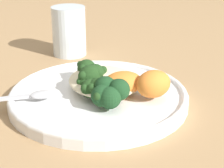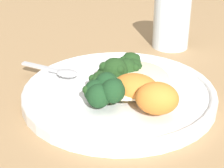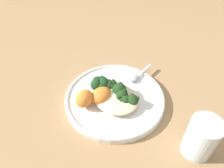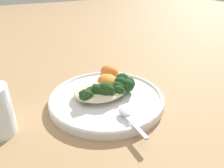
{
  "view_description": "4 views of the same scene",
  "coord_description": "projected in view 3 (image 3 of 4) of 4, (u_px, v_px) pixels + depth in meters",
  "views": [
    {
      "loc": [
        0.54,
        -0.14,
        0.28
      ],
      "look_at": [
        0.02,
        0.02,
        0.04
      ],
      "focal_mm": 60.0,
      "sensor_mm": 36.0,
      "label": 1
    },
    {
      "loc": [
        0.46,
        0.21,
        0.28
      ],
      "look_at": [
        0.02,
        -0.0,
        0.03
      ],
      "focal_mm": 60.0,
      "sensor_mm": 36.0,
      "label": 2
    },
    {
      "loc": [
        -0.26,
        0.34,
        0.5
      ],
      "look_at": [
        0.01,
        -0.0,
        0.06
      ],
      "focal_mm": 35.0,
      "sensor_mm": 36.0,
      "label": 3
    },
    {
      "loc": [
        -0.22,
        -0.43,
        0.31
      ],
      "look_at": [
        0.01,
        -0.02,
        0.06
      ],
      "focal_mm": 35.0,
      "sensor_mm": 36.0,
      "label": 4
    }
  ],
  "objects": [
    {
      "name": "water_glass",
      "position": [
        202.0,
        137.0,
        0.51
      ],
      "size": [
        0.07,
        0.07,
        0.11
      ],
      "primitive_type": "cylinder",
      "color": "silver",
      "rests_on": "ground_plane"
    },
    {
      "name": "broccoli_stalk_0",
      "position": [
        126.0,
        100.0,
        0.61
      ],
      "size": [
        0.11,
        0.08,
        0.03
      ],
      "rotation": [
        0.0,
        0.0,
        3.75
      ],
      "color": "#ADC675",
      "rests_on": "plate"
    },
    {
      "name": "broccoli_stalk_3",
      "position": [
        118.0,
        91.0,
        0.63
      ],
      "size": [
        0.05,
        0.09,
        0.04
      ],
      "rotation": [
        0.0,
        0.0,
        4.46
      ],
      "color": "#ADC675",
      "rests_on": "plate"
    },
    {
      "name": "broccoli_stalk_7",
      "position": [
        103.0,
        86.0,
        0.65
      ],
      "size": [
        0.09,
        0.08,
        0.03
      ],
      "rotation": [
        0.0,
        0.0,
        5.55
      ],
      "color": "#ADC675",
      "rests_on": "plate"
    },
    {
      "name": "spoon",
      "position": [
        137.0,
        77.0,
        0.7
      ],
      "size": [
        0.03,
        0.11,
        0.01
      ],
      "rotation": [
        0.0,
        0.0,
        4.69
      ],
      "color": "#B7B7BC",
      "rests_on": "plate"
    },
    {
      "name": "broccoli_stalk_1",
      "position": [
        121.0,
        100.0,
        0.61
      ],
      "size": [
        0.08,
        0.07,
        0.03
      ],
      "rotation": [
        0.0,
        0.0,
        3.76
      ],
      "color": "#ADC675",
      "rests_on": "plate"
    },
    {
      "name": "sweet_potato_chunk_1",
      "position": [
        84.0,
        98.0,
        0.61
      ],
      "size": [
        0.06,
        0.07,
        0.04
      ],
      "primitive_type": "ellipsoid",
      "rotation": [
        0.0,
        0.0,
        4.99
      ],
      "color": "orange",
      "rests_on": "plate"
    },
    {
      "name": "broccoli_stalk_4",
      "position": [
        115.0,
        92.0,
        0.64
      ],
      "size": [
        0.03,
        0.1,
        0.03
      ],
      "rotation": [
        0.0,
        0.0,
        4.65
      ],
      "color": "#ADC675",
      "rests_on": "plate"
    },
    {
      "name": "sweet_potato_chunk_0",
      "position": [
        101.0,
        95.0,
        0.62
      ],
      "size": [
        0.06,
        0.07,
        0.04
      ],
      "primitive_type": "ellipsoid",
      "rotation": [
        0.0,
        0.0,
        4.78
      ],
      "color": "orange",
      "rests_on": "plate"
    },
    {
      "name": "broccoli_stalk_2",
      "position": [
        118.0,
        97.0,
        0.62
      ],
      "size": [
        0.07,
        0.08,
        0.04
      ],
      "rotation": [
        0.0,
        0.0,
        4.03
      ],
      "color": "#ADC675",
      "rests_on": "plate"
    },
    {
      "name": "broccoli_stalk_5",
      "position": [
        111.0,
        89.0,
        0.65
      ],
      "size": [
        0.05,
        0.08,
        0.03
      ],
      "rotation": [
        0.0,
        0.0,
        5.03
      ],
      "color": "#ADC675",
      "rests_on": "plate"
    },
    {
      "name": "quinoa_mound",
      "position": [
        115.0,
        98.0,
        0.62
      ],
      "size": [
        0.14,
        0.12,
        0.02
      ],
      "primitive_type": "ellipsoid",
      "color": "beige",
      "rests_on": "plate"
    },
    {
      "name": "plate",
      "position": [
        114.0,
        98.0,
        0.65
      ],
      "size": [
        0.3,
        0.3,
        0.02
      ],
      "color": "white",
      "rests_on": "ground_plane"
    },
    {
      "name": "ground_plane",
      "position": [
        115.0,
        101.0,
        0.66
      ],
      "size": [
        4.0,
        4.0,
        0.0
      ],
      "primitive_type": "plane",
      "color": "#9E7A51"
    },
    {
      "name": "kale_tuft",
      "position": [
        100.0,
        84.0,
        0.65
      ],
      "size": [
        0.06,
        0.06,
        0.04
      ],
      "color": "#193D1E",
      "rests_on": "plate"
    },
    {
      "name": "broccoli_stalk_6",
      "position": [
        108.0,
        88.0,
        0.65
      ],
      "size": [
        0.06,
        0.09,
        0.03
      ],
      "rotation": [
        0.0,
        0.0,
        5.21
      ],
      "color": "#ADC675",
      "rests_on": "plate"
    }
  ]
}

